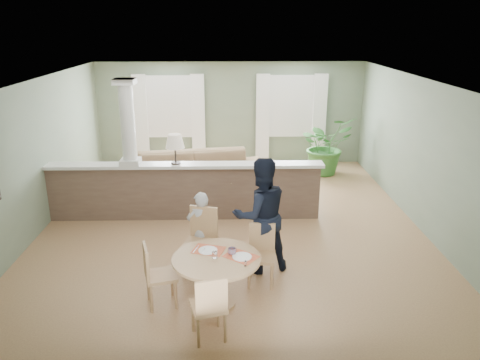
{
  "coord_description": "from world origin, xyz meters",
  "views": [
    {
      "loc": [
        -0.03,
        -8.31,
        3.65
      ],
      "look_at": [
        0.14,
        -1.0,
        1.18
      ],
      "focal_mm": 35.0,
      "sensor_mm": 36.0,
      "label": 1
    }
  ],
  "objects_px": {
    "chair_side": "(155,273)",
    "man_person": "(261,215)",
    "houseplant": "(325,145)",
    "dining_table": "(217,267)",
    "sofa": "(195,175)",
    "child_person": "(201,229)",
    "chair_far_man": "(261,251)",
    "chair_far_boy": "(202,237)",
    "chair_near": "(210,305)"
  },
  "relations": [
    {
      "from": "man_person",
      "to": "chair_far_man",
      "type": "bearing_deg",
      "value": 73.11
    },
    {
      "from": "dining_table",
      "to": "chair_far_man",
      "type": "distance_m",
      "value": 0.87
    },
    {
      "from": "sofa",
      "to": "child_person",
      "type": "distance_m",
      "value": 3.19
    },
    {
      "from": "houseplant",
      "to": "dining_table",
      "type": "height_order",
      "value": "houseplant"
    },
    {
      "from": "chair_near",
      "to": "chair_far_boy",
      "type": "bearing_deg",
      "value": -99.43
    },
    {
      "from": "dining_table",
      "to": "man_person",
      "type": "bearing_deg",
      "value": 56.78
    },
    {
      "from": "dining_table",
      "to": "chair_far_boy",
      "type": "bearing_deg",
      "value": 105.74
    },
    {
      "from": "chair_far_man",
      "to": "man_person",
      "type": "height_order",
      "value": "man_person"
    },
    {
      "from": "chair_far_man",
      "to": "chair_near",
      "type": "bearing_deg",
      "value": -109.84
    },
    {
      "from": "sofa",
      "to": "man_person",
      "type": "relative_size",
      "value": 1.76
    },
    {
      "from": "houseplant",
      "to": "dining_table",
      "type": "xyz_separation_m",
      "value": [
        -2.58,
        -5.79,
        -0.17
      ]
    },
    {
      "from": "dining_table",
      "to": "chair_far_boy",
      "type": "height_order",
      "value": "chair_far_boy"
    },
    {
      "from": "chair_far_man",
      "to": "child_person",
      "type": "xyz_separation_m",
      "value": [
        -0.9,
        0.52,
        0.12
      ]
    },
    {
      "from": "chair_side",
      "to": "child_person",
      "type": "xyz_separation_m",
      "value": [
        0.55,
        1.11,
        0.12
      ]
    },
    {
      "from": "chair_far_boy",
      "to": "houseplant",
      "type": "bearing_deg",
      "value": 76.28
    },
    {
      "from": "sofa",
      "to": "chair_far_man",
      "type": "height_order",
      "value": "sofa"
    },
    {
      "from": "chair_far_boy",
      "to": "child_person",
      "type": "bearing_deg",
      "value": 109.77
    },
    {
      "from": "sofa",
      "to": "chair_side",
      "type": "relative_size",
      "value": 3.55
    },
    {
      "from": "sofa",
      "to": "chair_far_man",
      "type": "bearing_deg",
      "value": -81.01
    },
    {
      "from": "chair_far_boy",
      "to": "chair_side",
      "type": "bearing_deg",
      "value": -105.16
    },
    {
      "from": "chair_near",
      "to": "child_person",
      "type": "bearing_deg",
      "value": -99.74
    },
    {
      "from": "chair_far_man",
      "to": "chair_near",
      "type": "distance_m",
      "value": 1.53
    },
    {
      "from": "child_person",
      "to": "houseplant",
      "type": "bearing_deg",
      "value": -125.11
    },
    {
      "from": "chair_far_boy",
      "to": "chair_side",
      "type": "height_order",
      "value": "chair_far_boy"
    },
    {
      "from": "houseplant",
      "to": "chair_far_boy",
      "type": "bearing_deg",
      "value": -120.24
    },
    {
      "from": "chair_far_man",
      "to": "chair_side",
      "type": "relative_size",
      "value": 0.99
    },
    {
      "from": "chair_far_man",
      "to": "chair_side",
      "type": "distance_m",
      "value": 1.57
    },
    {
      "from": "chair_side",
      "to": "chair_far_man",
      "type": "bearing_deg",
      "value": -83.86
    },
    {
      "from": "chair_far_man",
      "to": "child_person",
      "type": "height_order",
      "value": "child_person"
    },
    {
      "from": "chair_side",
      "to": "dining_table",
      "type": "bearing_deg",
      "value": -106.41
    },
    {
      "from": "houseplant",
      "to": "chair_far_boy",
      "type": "xyz_separation_m",
      "value": [
        -2.84,
        -4.87,
        -0.17
      ]
    },
    {
      "from": "chair_far_boy",
      "to": "child_person",
      "type": "height_order",
      "value": "child_person"
    },
    {
      "from": "chair_far_boy",
      "to": "chair_far_man",
      "type": "relative_size",
      "value": 1.15
    },
    {
      "from": "houseplant",
      "to": "dining_table",
      "type": "bearing_deg",
      "value": -114.01
    },
    {
      "from": "chair_side",
      "to": "man_person",
      "type": "xyz_separation_m",
      "value": [
        1.46,
        0.97,
        0.41
      ]
    },
    {
      "from": "chair_far_boy",
      "to": "man_person",
      "type": "height_order",
      "value": "man_person"
    },
    {
      "from": "dining_table",
      "to": "chair_side",
      "type": "height_order",
      "value": "chair_side"
    },
    {
      "from": "chair_side",
      "to": "man_person",
      "type": "distance_m",
      "value": 1.8
    },
    {
      "from": "child_person",
      "to": "man_person",
      "type": "distance_m",
      "value": 0.96
    },
    {
      "from": "chair_side",
      "to": "man_person",
      "type": "height_order",
      "value": "man_person"
    },
    {
      "from": "sofa",
      "to": "child_person",
      "type": "bearing_deg",
      "value": -93.52
    },
    {
      "from": "dining_table",
      "to": "man_person",
      "type": "xyz_separation_m",
      "value": [
        0.64,
        0.97,
        0.33
      ]
    },
    {
      "from": "child_person",
      "to": "man_person",
      "type": "xyz_separation_m",
      "value": [
        0.91,
        -0.15,
        0.29
      ]
    },
    {
      "from": "chair_far_boy",
      "to": "man_person",
      "type": "distance_m",
      "value": 0.96
    },
    {
      "from": "dining_table",
      "to": "sofa",
      "type": "bearing_deg",
      "value": 97.88
    },
    {
      "from": "chair_far_man",
      "to": "dining_table",
      "type": "bearing_deg",
      "value": -129.02
    },
    {
      "from": "chair_far_boy",
      "to": "child_person",
      "type": "relative_size",
      "value": 0.83
    },
    {
      "from": "man_person",
      "to": "houseplant",
      "type": "bearing_deg",
      "value": -127.8
    },
    {
      "from": "man_person",
      "to": "chair_far_boy",
      "type": "bearing_deg",
      "value": -12.51
    },
    {
      "from": "chair_far_boy",
      "to": "child_person",
      "type": "distance_m",
      "value": 0.21
    }
  ]
}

